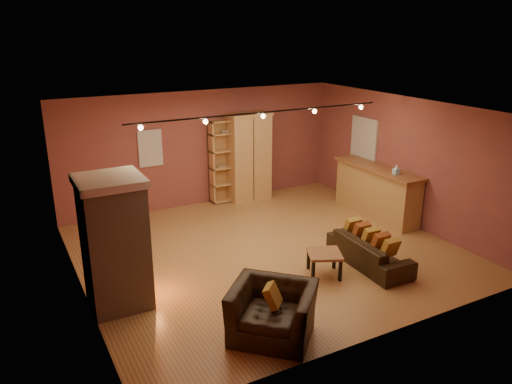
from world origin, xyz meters
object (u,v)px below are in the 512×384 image
fireplace (115,243)px  bar_counter (377,191)px  armoire (249,157)px  bookcase (225,160)px  armchair (273,304)px  coffee_table (324,256)px  loveseat (370,246)px

fireplace → bar_counter: 6.36m
armoire → bookcase: bearing=163.0°
armchair → coffee_table: bearing=77.9°
fireplace → loveseat: size_ratio=1.17×
bookcase → armchair: (-1.89, -5.64, -0.55)m
bookcase → armoire: 0.59m
bookcase → armoire: bearing=-17.0°
bar_counter → loveseat: bearing=-133.5°
bar_counter → armchair: bar_counter is taller
bookcase → fireplace: bearing=-133.9°
coffee_table → bookcase: bearing=87.9°
bar_counter → coffee_table: (-2.80, -1.86, -0.23)m
bookcase → armoire: armoire is taller
armoire → coffee_table: size_ratio=2.94×
bookcase → bar_counter: bearing=-44.8°
fireplace → bookcase: bearing=46.1°
bookcase → armchair: 5.97m
fireplace → coffee_table: size_ratio=2.81×
coffee_table → bar_counter: bearing=33.6°
coffee_table → loveseat: bearing=-3.6°
armchair → bar_counter: bearing=77.8°
bar_counter → armchair: size_ratio=1.80×
bar_counter → loveseat: bar_counter is taller
armoire → bar_counter: armoire is taller
fireplace → armchair: fireplace is taller
bar_counter → coffee_table: 3.37m
bookcase → armoire: (0.56, -0.17, 0.06)m
armoire → coffee_table: armoire is taller
bookcase → armoire: size_ratio=0.94×
loveseat → armoire: bearing=5.5°
bar_counter → armchair: (-4.53, -3.02, -0.08)m
bar_counter → coffee_table: size_ratio=3.25×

